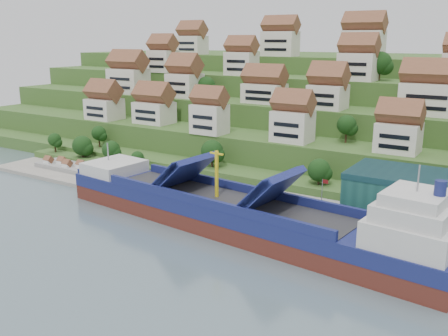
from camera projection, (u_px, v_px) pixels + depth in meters
The scene contains 9 objects.
ground at pixel (220, 225), 103.27m from camera, with size 300.00×300.00×0.00m, color slate.
quay at pixel (338, 217), 104.82m from camera, with size 180.00×14.00×2.20m, color gray.
pebble_beach at pixel (73, 171), 143.10m from camera, with size 45.00×20.00×1.00m, color gray.
hillside at pixel (371, 113), 185.05m from camera, with size 260.00×128.00×31.00m.
hillside_village at pixel (329, 86), 146.02m from camera, with size 160.14×63.99×28.95m.
hillside_trees at pixel (253, 112), 145.06m from camera, with size 133.85×62.39×30.31m.
flagpole at pixel (322, 195), 100.26m from camera, with size 1.28×0.16×8.00m.
beach_huts at pixel (65, 166), 142.72m from camera, with size 14.40×3.70×2.20m.
cargo_ship at pixel (243, 216), 98.04m from camera, with size 85.84×21.33×18.93m.
Camera 1 is at (52.82, -81.27, 37.54)m, focal length 40.00 mm.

